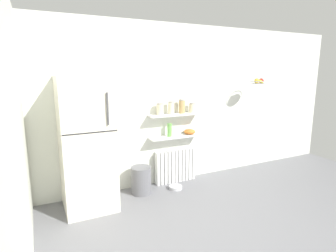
{
  "coord_description": "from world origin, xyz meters",
  "views": [
    {
      "loc": [
        -2.07,
        -2.01,
        1.85
      ],
      "look_at": [
        -0.3,
        1.6,
        1.05
      ],
      "focal_mm": 29.42,
      "sensor_mm": 36.0,
      "label": 1
    }
  ],
  "objects_px": {
    "storage_jar_1": "(171,108)",
    "trash_bin": "(141,180)",
    "radiator": "(175,166)",
    "storage_jar_3": "(192,108)",
    "vase": "(170,130)",
    "pet_food_bowl": "(176,187)",
    "hanging_fruit_basket": "(259,82)",
    "storage_jar_0": "(160,109)",
    "storage_jar_2": "(182,106)",
    "shelf_bowl": "(190,132)",
    "refrigerator": "(87,144)"
  },
  "relations": [
    {
      "from": "storage_jar_3",
      "to": "hanging_fruit_basket",
      "type": "bearing_deg",
      "value": -11.81
    },
    {
      "from": "vase",
      "to": "shelf_bowl",
      "type": "bearing_deg",
      "value": 0.0
    },
    {
      "from": "refrigerator",
      "to": "shelf_bowl",
      "type": "bearing_deg",
      "value": 7.74
    },
    {
      "from": "radiator",
      "to": "storage_jar_3",
      "type": "distance_m",
      "value": 1.02
    },
    {
      "from": "radiator",
      "to": "trash_bin",
      "type": "relative_size",
      "value": 1.69
    },
    {
      "from": "storage_jar_0",
      "to": "trash_bin",
      "type": "height_order",
      "value": "storage_jar_0"
    },
    {
      "from": "storage_jar_0",
      "to": "hanging_fruit_basket",
      "type": "height_order",
      "value": "hanging_fruit_basket"
    },
    {
      "from": "vase",
      "to": "shelf_bowl",
      "type": "distance_m",
      "value": 0.38
    },
    {
      "from": "storage_jar_2",
      "to": "vase",
      "type": "xyz_separation_m",
      "value": [
        -0.22,
        -0.0,
        -0.37
      ]
    },
    {
      "from": "storage_jar_3",
      "to": "storage_jar_0",
      "type": "bearing_deg",
      "value": 180.0
    },
    {
      "from": "radiator",
      "to": "storage_jar_3",
      "type": "xyz_separation_m",
      "value": [
        0.29,
        -0.03,
        0.98
      ]
    },
    {
      "from": "trash_bin",
      "to": "pet_food_bowl",
      "type": "relative_size",
      "value": 2.0
    },
    {
      "from": "refrigerator",
      "to": "storage_jar_2",
      "type": "xyz_separation_m",
      "value": [
        1.58,
        0.24,
        0.39
      ]
    },
    {
      "from": "storage_jar_3",
      "to": "pet_food_bowl",
      "type": "xyz_separation_m",
      "value": [
        -0.43,
        -0.25,
        -1.23
      ]
    },
    {
      "from": "storage_jar_2",
      "to": "storage_jar_1",
      "type": "bearing_deg",
      "value": -180.0
    },
    {
      "from": "storage_jar_0",
      "to": "storage_jar_3",
      "type": "relative_size",
      "value": 1.15
    },
    {
      "from": "trash_bin",
      "to": "radiator",
      "type": "bearing_deg",
      "value": 14.59
    },
    {
      "from": "storage_jar_0",
      "to": "storage_jar_3",
      "type": "height_order",
      "value": "storage_jar_0"
    },
    {
      "from": "vase",
      "to": "pet_food_bowl",
      "type": "xyz_separation_m",
      "value": [
        -0.01,
        -0.25,
        -0.89
      ]
    },
    {
      "from": "storage_jar_3",
      "to": "vase",
      "type": "bearing_deg",
      "value": 180.0
    },
    {
      "from": "storage_jar_0",
      "to": "vase",
      "type": "height_order",
      "value": "storage_jar_0"
    },
    {
      "from": "storage_jar_1",
      "to": "storage_jar_2",
      "type": "xyz_separation_m",
      "value": [
        0.2,
        0.0,
        0.01
      ]
    },
    {
      "from": "storage_jar_2",
      "to": "storage_jar_3",
      "type": "distance_m",
      "value": 0.2
    },
    {
      "from": "radiator",
      "to": "storage_jar_2",
      "type": "distance_m",
      "value": 1.02
    },
    {
      "from": "vase",
      "to": "shelf_bowl",
      "type": "relative_size",
      "value": 1.1
    },
    {
      "from": "storage_jar_1",
      "to": "trash_bin",
      "type": "xyz_separation_m",
      "value": [
        -0.59,
        -0.15,
        -1.07
      ]
    },
    {
      "from": "radiator",
      "to": "shelf_bowl",
      "type": "distance_m",
      "value": 0.63
    },
    {
      "from": "radiator",
      "to": "hanging_fruit_basket",
      "type": "height_order",
      "value": "hanging_fruit_basket"
    },
    {
      "from": "storage_jar_1",
      "to": "storage_jar_2",
      "type": "bearing_deg",
      "value": 0.0
    },
    {
      "from": "storage_jar_0",
      "to": "storage_jar_2",
      "type": "bearing_deg",
      "value": 0.0
    },
    {
      "from": "radiator",
      "to": "pet_food_bowl",
      "type": "bearing_deg",
      "value": -116.67
    },
    {
      "from": "shelf_bowl",
      "to": "pet_food_bowl",
      "type": "relative_size",
      "value": 0.92
    },
    {
      "from": "storage_jar_1",
      "to": "shelf_bowl",
      "type": "bearing_deg",
      "value": 0.0
    },
    {
      "from": "radiator",
      "to": "vase",
      "type": "height_order",
      "value": "vase"
    },
    {
      "from": "storage_jar_1",
      "to": "trash_bin",
      "type": "relative_size",
      "value": 0.49
    },
    {
      "from": "storage_jar_0",
      "to": "storage_jar_1",
      "type": "distance_m",
      "value": 0.2
    },
    {
      "from": "vase",
      "to": "refrigerator",
      "type": "bearing_deg",
      "value": -170.13
    },
    {
      "from": "storage_jar_0",
      "to": "storage_jar_1",
      "type": "relative_size",
      "value": 0.91
    },
    {
      "from": "radiator",
      "to": "vase",
      "type": "bearing_deg",
      "value": -166.53
    },
    {
      "from": "vase",
      "to": "trash_bin",
      "type": "distance_m",
      "value": 0.91
    },
    {
      "from": "storage_jar_0",
      "to": "storage_jar_2",
      "type": "xyz_separation_m",
      "value": [
        0.39,
        0.0,
        0.02
      ]
    },
    {
      "from": "shelf_bowl",
      "to": "radiator",
      "type": "bearing_deg",
      "value": 173.24
    },
    {
      "from": "storage_jar_1",
      "to": "pet_food_bowl",
      "type": "height_order",
      "value": "storage_jar_1"
    },
    {
      "from": "storage_jar_0",
      "to": "shelf_bowl",
      "type": "relative_size",
      "value": 0.97
    },
    {
      "from": "vase",
      "to": "pet_food_bowl",
      "type": "distance_m",
      "value": 0.93
    },
    {
      "from": "trash_bin",
      "to": "hanging_fruit_basket",
      "type": "bearing_deg",
      "value": -2.64
    },
    {
      "from": "storage_jar_0",
      "to": "storage_jar_3",
      "type": "bearing_deg",
      "value": -0.0
    },
    {
      "from": "pet_food_bowl",
      "to": "hanging_fruit_basket",
      "type": "xyz_separation_m",
      "value": [
        1.62,
        -0.0,
        1.65
      ]
    },
    {
      "from": "hanging_fruit_basket",
      "to": "radiator",
      "type": "bearing_deg",
      "value": 169.36
    },
    {
      "from": "storage_jar_1",
      "to": "shelf_bowl",
      "type": "xyz_separation_m",
      "value": [
        0.35,
        0.0,
        -0.42
      ]
    }
  ]
}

